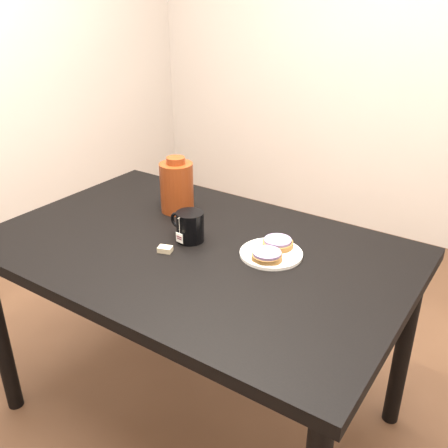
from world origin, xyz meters
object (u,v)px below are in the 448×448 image
object	(u,v)px
bagel_back	(278,243)
teabag_pouch	(165,249)
table	(196,267)
bagel_front	(267,256)
bagel_package	(177,186)
mug	(190,226)
plate	(271,253)

from	to	relation	value
bagel_back	teabag_pouch	size ratio (longest dim) A/B	3.14
table	bagel_front	world-z (taller)	bagel_front
teabag_pouch	bagel_package	xyz separation A→B (m)	(-0.18, 0.28, 0.09)
bagel_back	mug	bearing A→B (deg)	-158.69
bagel_back	teabag_pouch	bearing A→B (deg)	-143.41
table	teabag_pouch	world-z (taller)	teabag_pouch
bagel_back	mug	size ratio (longest dim) A/B	0.99
plate	bagel_back	size ratio (longest dim) A/B	1.44
table	plate	distance (m)	0.27
mug	bagel_package	bearing A→B (deg)	144.14
bagel_package	bagel_front	bearing A→B (deg)	-18.04
bagel_back	plate	bearing A→B (deg)	-87.11
teabag_pouch	bagel_package	bearing A→B (deg)	121.83
plate	teabag_pouch	size ratio (longest dim) A/B	4.51
plate	bagel_front	world-z (taller)	bagel_front
table	mug	distance (m)	0.14
teabag_pouch	table	bearing A→B (deg)	57.60
bagel_front	bagel_package	distance (m)	0.52
mug	teabag_pouch	distance (m)	0.12
mug	table	bearing A→B (deg)	-23.78
table	bagel_back	bearing A→B (deg)	28.70
table	mug	size ratio (longest dim) A/B	9.78
table	bagel_package	world-z (taller)	bagel_package
bagel_back	bagel_front	size ratio (longest dim) A/B	1.04
bagel_back	teabag_pouch	distance (m)	0.37
plate	bagel_package	size ratio (longest dim) A/B	0.95
teabag_pouch	bagel_package	world-z (taller)	bagel_package
bagel_package	teabag_pouch	bearing A→B (deg)	-58.17
mug	bagel_package	size ratio (longest dim) A/B	0.67
bagel_front	mug	world-z (taller)	mug
plate	mug	bearing A→B (deg)	-167.50
plate	teabag_pouch	xyz separation A→B (m)	(-0.30, -0.17, 0.00)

